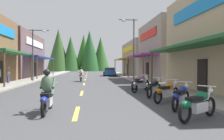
# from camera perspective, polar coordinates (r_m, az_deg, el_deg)

# --- Properties ---
(ground) EXTENTS (10.18, 87.43, 0.10)m
(ground) POSITION_cam_1_polar(r_m,az_deg,el_deg) (27.86, -6.91, -2.49)
(ground) COLOR #424244
(sidewalk_left) EXTENTS (2.32, 87.43, 0.12)m
(sidewalk_left) POSITION_cam_1_polar(r_m,az_deg,el_deg) (28.64, -19.52, -2.22)
(sidewalk_left) COLOR gray
(sidewalk_left) RESTS_ON ground
(sidewalk_right) EXTENTS (2.32, 87.43, 0.12)m
(sidewalk_right) POSITION_cam_1_polar(r_m,az_deg,el_deg) (28.44, 5.79, -2.19)
(sidewalk_right) COLOR #9E9991
(sidewalk_right) RESTS_ON ground
(centerline_dashes) EXTENTS (0.16, 65.06, 0.01)m
(centerline_dashes) POSITION_cam_1_polar(r_m,az_deg,el_deg) (32.74, -6.77, -1.86)
(centerline_dashes) COLOR #E0C64C
(centerline_dashes) RESTS_ON ground
(storefront_left_far) EXTENTS (10.76, 13.82, 6.34)m
(storefront_left_far) POSITION_cam_1_polar(r_m,az_deg,el_deg) (35.51, -26.31, 3.38)
(storefront_left_far) COLOR brown
(storefront_left_far) RESTS_ON ground
(storefront_right_middle) EXTENTS (9.51, 9.88, 6.88)m
(storefront_right_middle) POSITION_cam_1_polar(r_m,az_deg,el_deg) (27.82, 16.89, 4.65)
(storefront_right_middle) COLOR gray
(storefront_right_middle) RESTS_ON ground
(storefront_right_far) EXTENTS (8.78, 13.61, 5.95)m
(storefront_right_far) POSITION_cam_1_polar(r_m,az_deg,el_deg) (40.50, 8.93, 2.90)
(storefront_right_far) COLOR gray
(storefront_right_far) RESTS_ON ground
(streetlamp_left) EXTENTS (2.12, 0.30, 5.56)m
(streetlamp_left) POSITION_cam_1_polar(r_m,az_deg,el_deg) (24.81, -19.09, 5.65)
(streetlamp_left) COLOR #474C51
(streetlamp_left) RESTS_ON ground
(streetlamp_right) EXTENTS (2.12, 0.30, 6.96)m
(streetlamp_right) POSITION_cam_1_polar(r_m,az_deg,el_deg) (25.03, 5.02, 7.45)
(streetlamp_right) COLOR #474C51
(streetlamp_right) RESTS_ON ground
(motorcycle_parked_right_1) EXTENTS (1.84, 1.27, 1.04)m
(motorcycle_parked_right_1) POSITION_cam_1_polar(r_m,az_deg,el_deg) (7.41, 21.41, -8.24)
(motorcycle_parked_right_1) COLOR black
(motorcycle_parked_right_1) RESTS_ON ground
(motorcycle_parked_right_2) EXTENTS (1.43, 1.72, 1.04)m
(motorcycle_parked_right_2) POSITION_cam_1_polar(r_m,az_deg,el_deg) (9.05, 17.43, -6.53)
(motorcycle_parked_right_2) COLOR black
(motorcycle_parked_right_2) RESTS_ON ground
(motorcycle_parked_right_3) EXTENTS (1.73, 1.42, 1.04)m
(motorcycle_parked_right_3) POSITION_cam_1_polar(r_m,az_deg,el_deg) (10.57, 13.99, -5.42)
(motorcycle_parked_right_3) COLOR black
(motorcycle_parked_right_3) RESTS_ON ground
(motorcycle_parked_right_4) EXTENTS (1.35, 1.78, 1.04)m
(motorcycle_parked_right_4) POSITION_cam_1_polar(r_m,az_deg,el_deg) (12.24, 10.86, -4.53)
(motorcycle_parked_right_4) COLOR black
(motorcycle_parked_right_4) RESTS_ON ground
(motorcycle_parked_right_5) EXTENTS (1.59, 1.58, 1.04)m
(motorcycle_parked_right_5) POSITION_cam_1_polar(r_m,az_deg,el_deg) (14.24, 7.47, -3.73)
(motorcycle_parked_right_5) COLOR black
(motorcycle_parked_right_5) RESTS_ON ground
(motorcycle_parked_right_6) EXTENTS (1.68, 1.48, 1.04)m
(motorcycle_parked_right_6) POSITION_cam_1_polar(r_m,az_deg,el_deg) (16.07, 7.37, -3.18)
(motorcycle_parked_right_6) COLOR black
(motorcycle_parked_right_6) RESTS_ON ground
(rider_cruising_lead) EXTENTS (0.60, 2.14, 1.57)m
(rider_cruising_lead) POSITION_cam_1_polar(r_m,az_deg,el_deg) (8.25, -16.47, -6.10)
(rider_cruising_lead) COLOR black
(rider_cruising_lead) RESTS_ON ground
(rider_cruising_trailing) EXTENTS (0.60, 2.14, 1.57)m
(rider_cruising_trailing) POSITION_cam_1_polar(r_m,az_deg,el_deg) (23.84, -8.09, -1.39)
(rider_cruising_trailing) COLOR black
(rider_cruising_trailing) RESTS_ON ground
(pedestrian_browsing) EXTENTS (0.29, 0.57, 1.63)m
(pedestrian_browsing) POSITION_cam_1_polar(r_m,az_deg,el_deg) (22.00, -25.33, -0.95)
(pedestrian_browsing) COLOR #333F8C
(pedestrian_browsing) RESTS_ON ground
(parked_car_curbside) EXTENTS (2.25, 4.39, 1.40)m
(parked_car_curbside) POSITION_cam_1_polar(r_m,az_deg,el_deg) (37.09, -0.67, -0.46)
(parked_car_curbside) COLOR #1E4C8C
(parked_car_curbside) RESTS_ON ground
(treeline_backdrop) EXTENTS (20.10, 12.74, 13.20)m
(treeline_backdrop) POSITION_cam_1_polar(r_m,az_deg,el_deg) (71.97, -8.38, 4.65)
(treeline_backdrop) COLOR #326923
(treeline_backdrop) RESTS_ON ground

